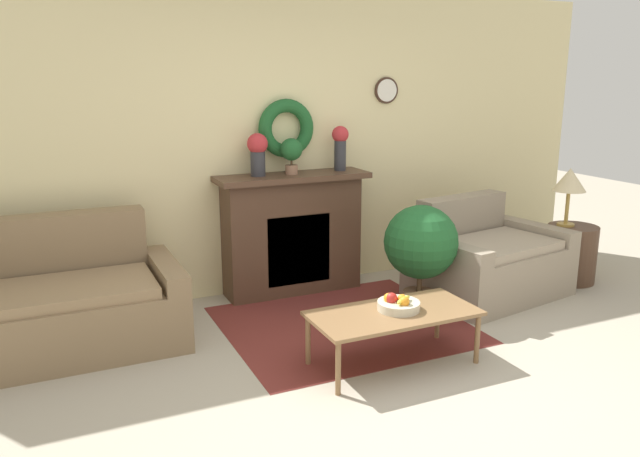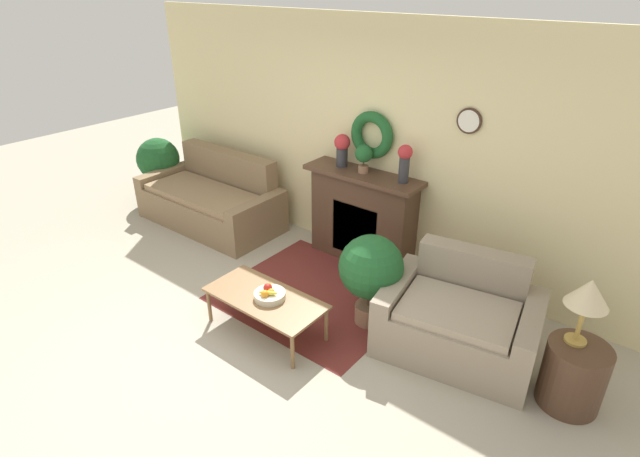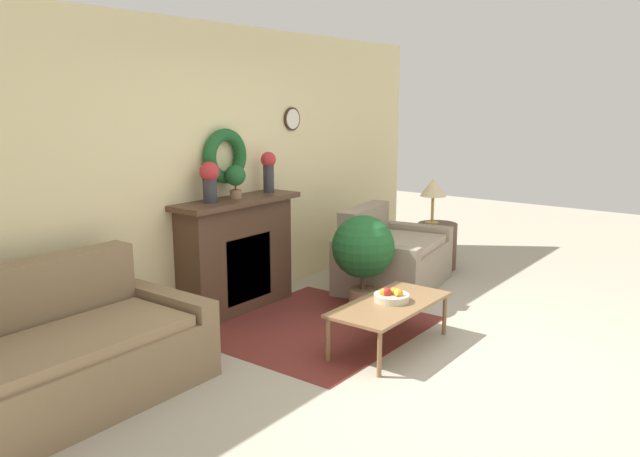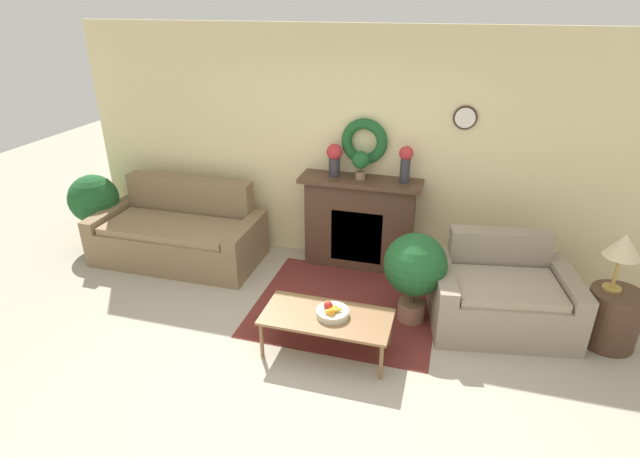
% 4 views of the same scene
% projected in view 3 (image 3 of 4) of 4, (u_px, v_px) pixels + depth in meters
% --- Properties ---
extents(ground_plane, '(16.00, 16.00, 0.00)m').
position_uv_depth(ground_plane, '(437.00, 368.00, 4.75)').
color(ground_plane, '#ADA38E').
extents(floor_rug, '(1.85, 1.65, 0.01)m').
position_uv_depth(floor_rug, '(317.00, 327.00, 5.60)').
color(floor_rug, maroon).
rests_on(floor_rug, ground_plane).
extents(wall_back, '(6.80, 0.18, 2.70)m').
position_uv_depth(wall_back, '(214.00, 170.00, 5.89)').
color(wall_back, beige).
rests_on(wall_back, ground_plane).
extents(fireplace, '(1.38, 0.41, 1.09)m').
position_uv_depth(fireplace, '(237.00, 254.00, 5.99)').
color(fireplace, '#4C3323').
rests_on(fireplace, ground_plane).
extents(couch_left, '(1.97, 0.97, 0.93)m').
position_uv_depth(couch_left, '(56.00, 360.00, 4.12)').
color(couch_left, '#846B4C').
rests_on(couch_left, ground_plane).
extents(loveseat_right, '(1.46, 1.14, 0.86)m').
position_uv_depth(loveseat_right, '(391.00, 258.00, 6.80)').
color(loveseat_right, gray).
rests_on(loveseat_right, ground_plane).
extents(coffee_table, '(1.15, 0.55, 0.38)m').
position_uv_depth(coffee_table, '(390.00, 307.00, 5.08)').
color(coffee_table, olive).
rests_on(coffee_table, ground_plane).
extents(fruit_bowl, '(0.29, 0.29, 0.12)m').
position_uv_depth(fruit_bowl, '(391.00, 296.00, 5.11)').
color(fruit_bowl, beige).
rests_on(fruit_bowl, coffee_table).
extents(side_table_by_loveseat, '(0.47, 0.47, 0.55)m').
position_uv_depth(side_table_by_loveseat, '(437.00, 246.00, 7.53)').
color(side_table_by_loveseat, '#4C3323').
rests_on(side_table_by_loveseat, ground_plane).
extents(table_lamp, '(0.31, 0.31, 0.55)m').
position_uv_depth(table_lamp, '(433.00, 188.00, 7.37)').
color(table_lamp, '#B28E42').
rests_on(table_lamp, side_table_by_loveseat).
extents(vase_on_mantel_left, '(0.18, 0.18, 0.37)m').
position_uv_depth(vase_on_mantel_left, '(210.00, 179.00, 5.59)').
color(vase_on_mantel_left, '#2D2D33').
rests_on(vase_on_mantel_left, fireplace).
extents(vase_on_mantel_right, '(0.15, 0.15, 0.40)m').
position_uv_depth(vase_on_mantel_right, '(268.00, 169.00, 6.21)').
color(vase_on_mantel_right, '#2D2D33').
rests_on(vase_on_mantel_right, fireplace).
extents(potted_plant_on_mantel, '(0.20, 0.20, 0.32)m').
position_uv_depth(potted_plant_on_mantel, '(235.00, 178.00, 5.82)').
color(potted_plant_on_mantel, '#8E664C').
rests_on(potted_plant_on_mantel, fireplace).
extents(potted_plant_floor_by_loveseat, '(0.61, 0.61, 0.92)m').
position_uv_depth(potted_plant_floor_by_loveseat, '(363.00, 250.00, 5.99)').
color(potted_plant_floor_by_loveseat, '#8E664C').
rests_on(potted_plant_floor_by_loveseat, ground_plane).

